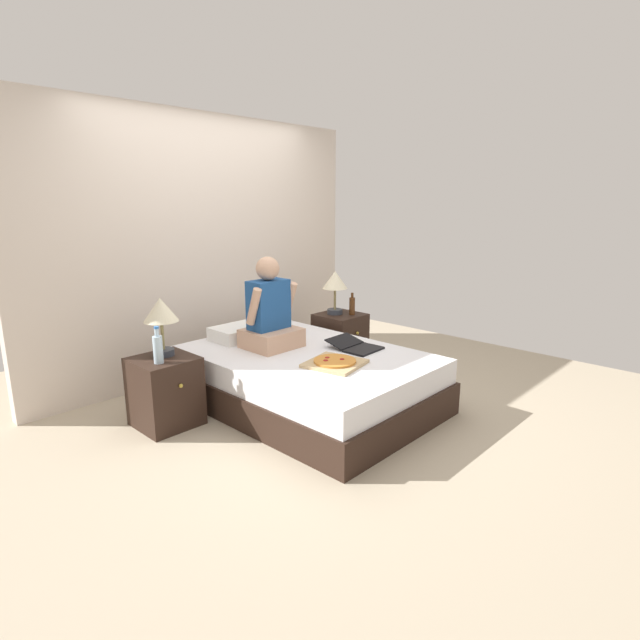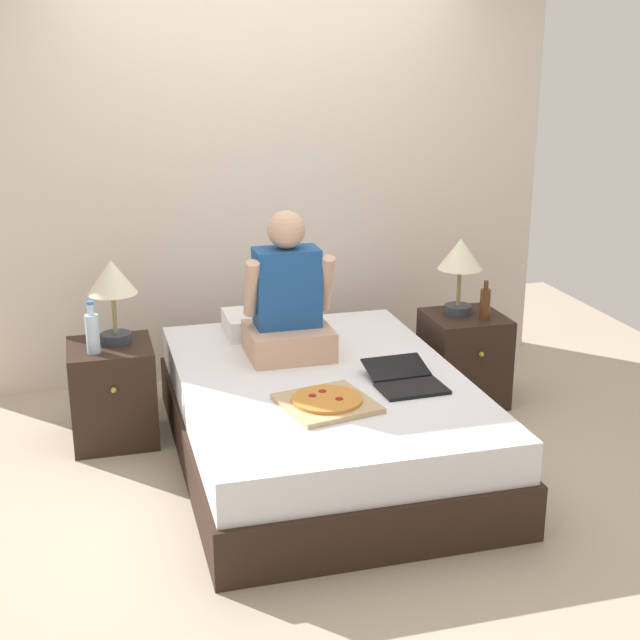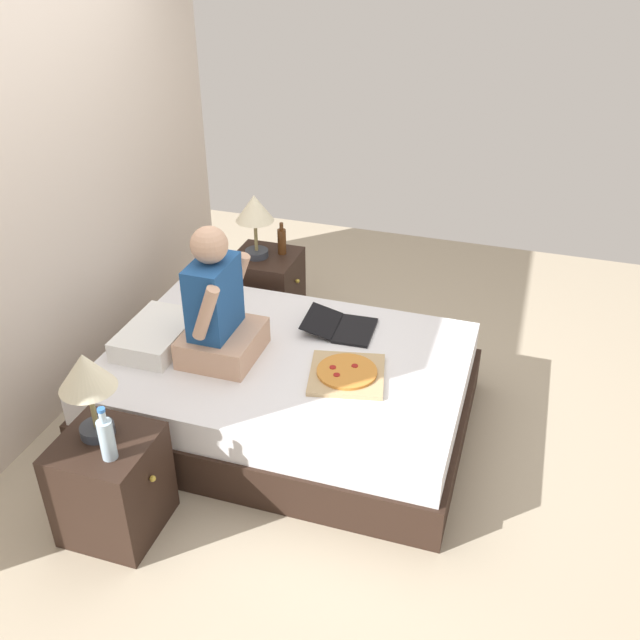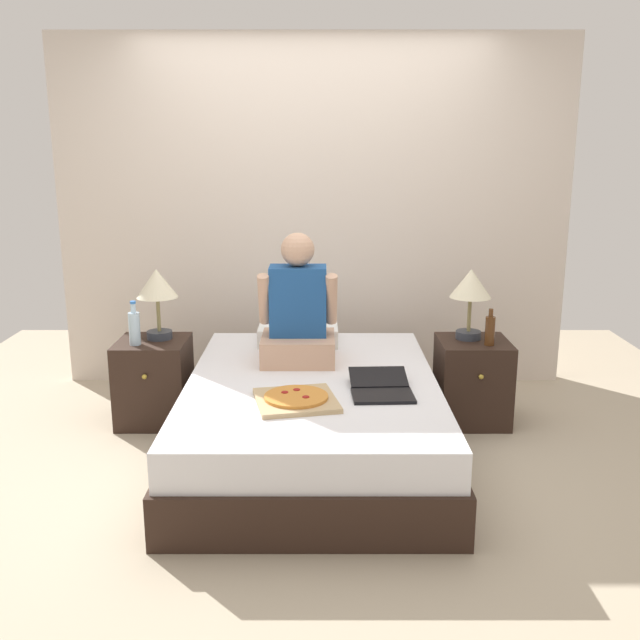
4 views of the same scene
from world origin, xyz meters
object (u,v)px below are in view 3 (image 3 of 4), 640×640
object	(u,v)px
nightstand_left	(112,485)
nightstand_right	(267,290)
bed	(287,390)
water_bottle	(107,438)
laptop	(344,327)
pizza_box	(347,373)
lamp_on_right_nightstand	(255,213)
person_seated	(217,311)
beer_bottle	(282,241)
lamp_on_left_nightstand	(86,377)

from	to	relation	value
nightstand_left	nightstand_right	distance (m)	2.04
bed	water_bottle	distance (m)	1.26
nightstand_left	laptop	world-z (taller)	nightstand_left
nightstand_left	pizza_box	distance (m)	1.32
bed	pizza_box	bearing A→B (deg)	-101.61
water_bottle	pizza_box	xyz separation A→B (m)	(1.02, -0.81, -0.17)
lamp_on_right_nightstand	person_seated	xyz separation A→B (m)	(-1.08, -0.22, -0.12)
nightstand_right	laptop	distance (m)	1.02
water_bottle	pizza_box	world-z (taller)	water_bottle
person_seated	pizza_box	world-z (taller)	person_seated
water_bottle	beer_bottle	world-z (taller)	water_bottle
bed	laptop	distance (m)	0.51
lamp_on_left_nightstand	beer_bottle	world-z (taller)	lamp_on_left_nightstand
nightstand_right	water_bottle	bearing A→B (deg)	-177.57
bed	nightstand_left	world-z (taller)	nightstand_left
lamp_on_right_nightstand	pizza_box	size ratio (longest dim) A/B	0.95
bed	lamp_on_right_nightstand	world-z (taller)	lamp_on_right_nightstand
nightstand_left	beer_bottle	xyz separation A→B (m)	(2.11, -0.10, 0.37)
laptop	pizza_box	xyz separation A→B (m)	(-0.45, -0.15, -0.00)
lamp_on_right_nightstand	pizza_box	xyz separation A→B (m)	(-1.07, -0.95, -0.39)
lamp_on_left_nightstand	person_seated	distance (m)	0.93
nightstand_right	lamp_on_right_nightstand	bearing A→B (deg)	120.93
lamp_on_left_nightstand	beer_bottle	xyz separation A→B (m)	(2.07, -0.15, -0.23)
nightstand_left	water_bottle	xyz separation A→B (m)	(-0.08, -0.09, 0.38)
beer_bottle	laptop	size ratio (longest dim) A/B	0.54
nightstand_right	laptop	size ratio (longest dim) A/B	1.26
beer_bottle	pizza_box	world-z (taller)	beer_bottle
water_bottle	person_seated	distance (m)	1.02
lamp_on_left_nightstand	beer_bottle	size ratio (longest dim) A/B	1.96
bed	person_seated	xyz separation A→B (m)	(-0.09, 0.36, 0.52)
bed	lamp_on_right_nightstand	size ratio (longest dim) A/B	4.59
beer_bottle	laptop	world-z (taller)	beer_bottle
nightstand_left	nightstand_right	bearing A→B (deg)	0.00
water_bottle	laptop	world-z (taller)	water_bottle
lamp_on_left_nightstand	pizza_box	distance (m)	1.37
laptop	lamp_on_left_nightstand	bearing A→B (deg)	149.14
nightstand_left	lamp_on_right_nightstand	world-z (taller)	lamp_on_right_nightstand
nightstand_right	laptop	world-z (taller)	nightstand_right
pizza_box	nightstand_right	bearing A→B (deg)	39.40
water_bottle	person_seated	bearing A→B (deg)	-4.24
person_seated	bed	bearing A→B (deg)	-76.09
lamp_on_right_nightstand	lamp_on_left_nightstand	bearing A→B (deg)	180.00
bed	lamp_on_right_nightstand	distance (m)	1.31
person_seated	pizza_box	bearing A→B (deg)	-89.19
bed	water_bottle	bearing A→B (deg)	158.55
nightstand_left	person_seated	bearing A→B (deg)	-10.04
beer_bottle	pizza_box	distance (m)	1.43
laptop	bed	bearing A→B (deg)	147.62
lamp_on_left_nightstand	laptop	distance (m)	1.62
beer_bottle	nightstand_left	bearing A→B (deg)	177.29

